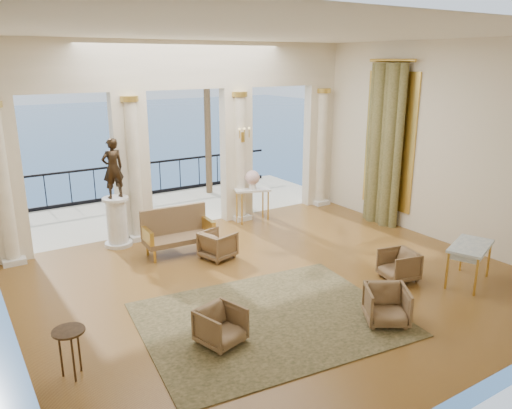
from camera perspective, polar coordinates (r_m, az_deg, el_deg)
floor at (r=9.65m, az=2.37°, el=-8.70°), size 9.00×9.00×0.00m
room_walls at (r=7.96m, az=7.26°, el=7.52°), size 9.00×9.00×9.00m
arcade at (r=12.17m, az=-7.99°, el=9.06°), size 9.00×0.56×4.50m
terrace at (r=14.50m, az=-10.89°, el=-0.58°), size 10.00×3.60×0.10m
balustrade at (r=15.83m, az=-13.17°, el=2.43°), size 9.00×0.06×1.03m
palm_tree at (r=15.45m, az=-5.75°, el=16.23°), size 2.00×2.00×4.50m
curtain at (r=12.89m, az=14.42°, el=6.58°), size 0.33×1.40×4.09m
window_frame at (r=13.01m, az=15.01°, el=6.98°), size 0.04×1.60×3.40m
wall_sconce at (r=12.59m, az=-1.48°, el=7.82°), size 0.30×0.11×0.33m
rug at (r=8.32m, az=1.55°, el=-12.96°), size 4.35×3.57×0.02m
armchair_a at (r=7.57m, az=-4.05°, el=-13.52°), size 0.74×0.72×0.63m
armchair_b at (r=8.35m, az=14.71°, el=-10.88°), size 0.88×0.87×0.67m
armchair_c at (r=9.96m, az=16.01°, el=-6.54°), size 0.70×0.73×0.64m
armchair_d at (r=10.61m, az=-4.38°, el=-4.46°), size 0.75×0.78×0.65m
settee at (r=10.99m, az=-9.01°, el=-2.97°), size 1.52×0.71×0.99m
game_table at (r=10.14m, az=23.31°, el=-4.67°), size 1.25×0.96×0.76m
pedestal at (r=11.64m, az=-15.58°, el=-2.01°), size 0.62×0.62×1.13m
statue at (r=11.33m, az=-16.06°, el=4.01°), size 0.52×0.38×1.33m
console_table at (r=12.88m, az=-0.39°, el=1.13°), size 0.97×0.64×0.86m
urn at (r=12.77m, az=-0.40°, el=2.98°), size 0.37×0.37×0.49m
side_table at (r=7.15m, az=-20.59°, el=-13.97°), size 0.43×0.43×0.69m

